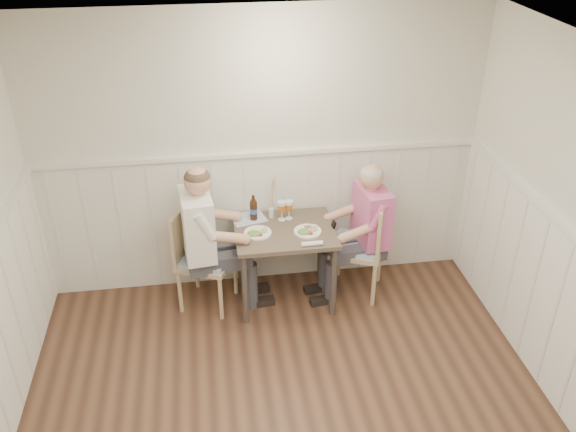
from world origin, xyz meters
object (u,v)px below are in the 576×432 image
(diner_cream, at_px, (205,251))
(grass_vase, at_px, (271,198))
(dining_table, at_px, (285,239))
(chair_right, at_px, (364,243))
(chair_left, at_px, (200,254))
(beer_bottle, at_px, (254,209))
(man_in_pink, at_px, (366,240))

(diner_cream, distance_m, grass_vase, 0.75)
(dining_table, xyz_separation_m, diner_cream, (-0.71, -0.02, -0.05))
(chair_right, bearing_deg, chair_left, 177.91)
(diner_cream, bearing_deg, grass_vase, 22.19)
(chair_right, distance_m, diner_cream, 1.45)
(dining_table, xyz_separation_m, grass_vase, (-0.09, 0.23, 0.30))
(chair_left, bearing_deg, diner_cream, -60.51)
(beer_bottle, relative_size, grass_vase, 0.56)
(dining_table, height_order, chair_left, chair_left)
(chair_right, relative_size, grass_vase, 2.25)
(chair_left, relative_size, man_in_pink, 0.72)
(diner_cream, height_order, grass_vase, diner_cream)
(dining_table, relative_size, grass_vase, 2.02)
(chair_right, height_order, beer_bottle, beer_bottle)
(man_in_pink, relative_size, beer_bottle, 5.44)
(dining_table, relative_size, beer_bottle, 3.59)
(chair_right, xyz_separation_m, chair_left, (-1.49, 0.05, -0.01))
(man_in_pink, distance_m, grass_vase, 0.95)
(chair_left, xyz_separation_m, man_in_pink, (1.51, -0.05, 0.04))
(man_in_pink, bearing_deg, chair_left, 178.24)
(man_in_pink, relative_size, grass_vase, 3.06)
(chair_right, xyz_separation_m, diner_cream, (-1.44, -0.03, 0.07))
(chair_right, bearing_deg, man_in_pink, 25.17)
(chair_right, distance_m, man_in_pink, 0.03)
(dining_table, distance_m, chair_left, 0.77)
(chair_left, distance_m, diner_cream, 0.13)
(chair_right, xyz_separation_m, grass_vase, (-0.82, 0.22, 0.41))
(grass_vase, bearing_deg, man_in_pink, -14.33)
(chair_left, height_order, beer_bottle, beer_bottle)
(chair_right, height_order, diner_cream, diner_cream)
(man_in_pink, bearing_deg, diner_cream, -178.51)
(beer_bottle, bearing_deg, man_in_pink, -10.98)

